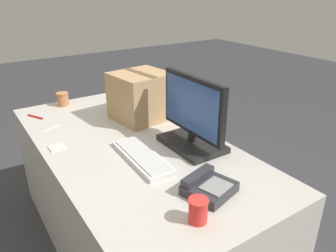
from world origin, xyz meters
TOP-DOWN VIEW (x-y plane):
  - ground_plane at (0.00, 0.00)m, footprint 12.00×12.00m
  - office_desk at (0.00, 0.00)m, footprint 1.80×0.90m
  - monitor at (0.23, 0.25)m, footprint 0.47×0.24m
  - keyboard at (0.20, -0.04)m, footprint 0.45×0.17m
  - desk_phone at (0.61, 0.05)m, footprint 0.22×0.23m
  - paper_cup_left at (-0.80, -0.13)m, footprint 0.09×0.09m
  - paper_cup_right at (0.73, -0.10)m, footprint 0.08×0.08m
  - spoon at (-0.42, -0.35)m, footprint 0.09×0.16m
  - cardboard_box at (-0.28, 0.23)m, footprint 0.35×0.37m
  - pen_marker at (-0.67, -0.35)m, footprint 0.13×0.07m
  - sticky_note_pad at (-0.16, -0.36)m, footprint 0.08×0.08m

SIDE VIEW (x-z plane):
  - ground_plane at x=0.00m, z-range 0.00..0.00m
  - office_desk at x=0.00m, z-range 0.00..0.71m
  - spoon at x=-0.42m, z-range 0.71..0.72m
  - sticky_note_pad at x=-0.16m, z-range 0.71..0.72m
  - pen_marker at x=-0.67m, z-range 0.71..0.72m
  - keyboard at x=0.20m, z-range 0.71..0.74m
  - desk_phone at x=0.61m, z-range 0.70..0.77m
  - paper_cup_right at x=0.73m, z-range 0.71..0.81m
  - paper_cup_left at x=-0.80m, z-range 0.71..0.81m
  - cardboard_box at x=-0.28m, z-range 0.71..1.01m
  - monitor at x=0.23m, z-range 0.67..1.06m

